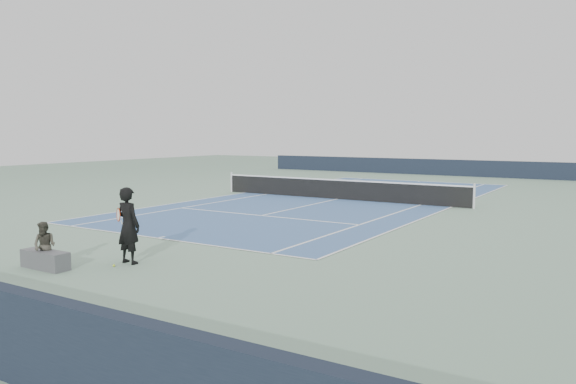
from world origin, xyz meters
The scene contains 7 objects.
ground centered at (0.00, 0.00, 0.00)m, with size 80.00×80.00×0.00m, color gray.
court_surface centered at (0.00, 0.00, 0.01)m, with size 10.97×23.77×0.01m, color #3D5F91.
tennis_net centered at (0.00, 0.00, 0.50)m, with size 12.90×0.10×1.07m.
windscreen_far centered at (0.00, 17.88, 0.60)m, with size 30.00×0.25×1.20m, color black.
tennis_player centered at (1.76, -14.58, 0.94)m, with size 0.81×0.51×1.87m.
tennis_ball centered at (1.73, -15.03, 0.03)m, with size 0.06×0.06×0.06m, color #BEDB2C.
spectator_bench centered at (0.52, -16.01, 0.39)m, with size 1.39×0.87×1.13m.
Camera 1 is at (12.17, -23.90, 3.16)m, focal length 35.00 mm.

